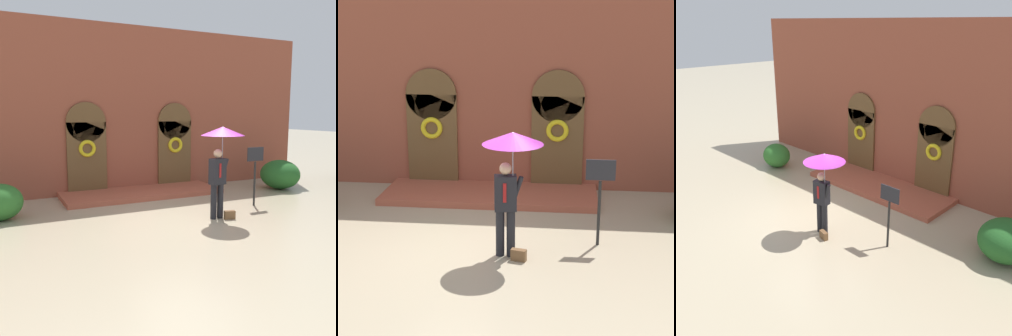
# 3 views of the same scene
# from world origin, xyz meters

# --- Properties ---
(ground_plane) EXTENTS (80.00, 80.00, 0.00)m
(ground_plane) POSITION_xyz_m (0.00, 0.00, 0.00)
(ground_plane) COLOR tan
(building_facade) EXTENTS (14.00, 2.30, 5.60)m
(building_facade) POSITION_xyz_m (-0.00, 4.15, 2.68)
(building_facade) COLOR brown
(building_facade) RESTS_ON ground
(person_with_umbrella) EXTENTS (1.10, 1.10, 2.36)m
(person_with_umbrella) POSITION_xyz_m (0.85, -0.30, 1.91)
(person_with_umbrella) COLOR black
(person_with_umbrella) RESTS_ON ground
(handbag) EXTENTS (0.30, 0.18, 0.22)m
(handbag) POSITION_xyz_m (1.02, -0.50, 0.11)
(handbag) COLOR brown
(handbag) RESTS_ON ground
(sign_post) EXTENTS (0.56, 0.06, 1.72)m
(sign_post) POSITION_xyz_m (2.49, 0.40, 1.16)
(sign_post) COLOR black
(sign_post) RESTS_ON ground
(shrub_right) EXTENTS (1.35, 1.44, 1.03)m
(shrub_right) POSITION_xyz_m (4.88, 2.01, 0.52)
(shrub_right) COLOR #235B23
(shrub_right) RESTS_ON ground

